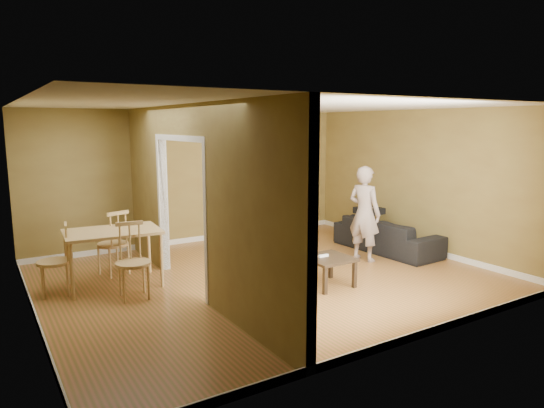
{
  "coord_description": "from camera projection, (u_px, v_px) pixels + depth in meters",
  "views": [
    {
      "loc": [
        -3.73,
        -6.14,
        2.33
      ],
      "look_at": [
        0.2,
        0.2,
        1.1
      ],
      "focal_mm": 32.0,
      "sensor_mm": 36.0,
      "label": 1
    }
  ],
  "objects": [
    {
      "name": "partition",
      "position": [
        193.0,
        200.0,
        6.64
      ],
      "size": [
        0.22,
        5.5,
        2.6
      ],
      "primitive_type": null,
      "color": "olive",
      "rests_on": "ground"
    },
    {
      "name": "paper_box_navy_a",
      "position": [
        247.0,
        213.0,
        10.08
      ],
      "size": [
        0.42,
        0.27,
        0.22
      ],
      "primitive_type": "cube",
      "color": "#101357",
      "rests_on": "bookshelf"
    },
    {
      "name": "paper_box_navy_c",
      "position": [
        245.0,
        165.0,
        9.9
      ],
      "size": [
        0.45,
        0.3,
        0.23
      ],
      "primitive_type": "cube",
      "color": "navy",
      "rests_on": "bookshelf"
    },
    {
      "name": "chair_left",
      "position": [
        54.0,
        260.0,
        6.62
      ],
      "size": [
        0.52,
        0.52,
        0.99
      ],
      "primitive_type": null,
      "rotation": [
        0.0,
        0.0,
        -1.72
      ],
      "color": "tan",
      "rests_on": "ground"
    },
    {
      "name": "chair_near",
      "position": [
        133.0,
        261.0,
        6.5
      ],
      "size": [
        0.52,
        0.52,
        1.03
      ],
      "primitive_type": null,
      "rotation": [
        0.0,
        0.0,
        -0.1
      ],
      "color": "tan",
      "rests_on": "ground"
    },
    {
      "name": "wall_speaker",
      "position": [
        262.0,
        145.0,
        10.2
      ],
      "size": [
        0.1,
        0.1,
        0.1
      ],
      "primitive_type": "cube",
      "color": "black",
      "rests_on": "room_shell"
    },
    {
      "name": "game_controller",
      "position": [
        323.0,
        256.0,
        7.02
      ],
      "size": [
        0.16,
        0.04,
        0.03
      ],
      "primitive_type": "cube",
      "color": "white",
      "rests_on": "coffee_table"
    },
    {
      "name": "person",
      "position": [
        365.0,
        205.0,
        8.27
      ],
      "size": [
        0.82,
        0.71,
        1.92
      ],
      "primitive_type": "imported",
      "rotation": [
        0.0,
        0.0,
        1.83
      ],
      "color": "slate",
      "rests_on": "ground"
    },
    {
      "name": "paper_box_navy_b",
      "position": [
        247.0,
        176.0,
        9.95
      ],
      "size": [
        0.44,
        0.29,
        0.23
      ],
      "primitive_type": "cube",
      "color": "navy",
      "rests_on": "bookshelf"
    },
    {
      "name": "paper_box_teal",
      "position": [
        246.0,
        195.0,
        10.0
      ],
      "size": [
        0.42,
        0.27,
        0.21
      ],
      "primitive_type": "cube",
      "color": "#1B6553",
      "rests_on": "bookshelf"
    },
    {
      "name": "bookshelf",
      "position": [
        246.0,
        191.0,
        10.05
      ],
      "size": [
        0.81,
        0.36,
        1.93
      ],
      "color": "white",
      "rests_on": "ground"
    },
    {
      "name": "chair_far",
      "position": [
        113.0,
        242.0,
        7.54
      ],
      "size": [
        0.59,
        0.59,
        1.03
      ],
      "primitive_type": null,
      "rotation": [
        0.0,
        0.0,
        3.45
      ],
      "color": "#D4BE87",
      "rests_on": "ground"
    },
    {
      "name": "coffee_table",
      "position": [
        328.0,
        262.0,
        7.02
      ],
      "size": [
        0.65,
        0.65,
        0.43
      ],
      "rotation": [
        0.0,
        0.0,
        0.01
      ],
      "color": "black",
      "rests_on": "ground"
    },
    {
      "name": "dining_table",
      "position": [
        112.0,
        236.0,
        6.99
      ],
      "size": [
        1.31,
        0.88,
        0.82
      ],
      "rotation": [
        0.0,
        0.0,
        -0.07
      ],
      "color": "tan",
      "rests_on": "ground"
    },
    {
      "name": "sofa",
      "position": [
        387.0,
        230.0,
        8.96
      ],
      "size": [
        2.12,
        0.98,
        0.79
      ],
      "primitive_type": "imported",
      "rotation": [
        0.0,
        0.0,
        1.61
      ],
      "color": "black",
      "rests_on": "ground"
    },
    {
      "name": "room_shell",
      "position": [
        268.0,
        194.0,
        7.26
      ],
      "size": [
        6.5,
        6.5,
        6.5
      ],
      "color": "#AE673B",
      "rests_on": "ground"
    }
  ]
}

